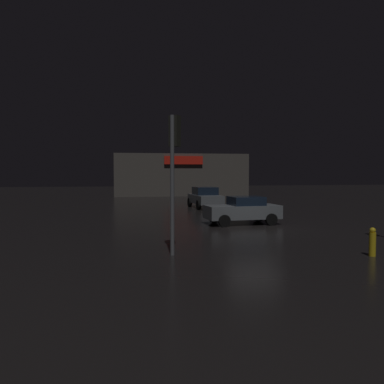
# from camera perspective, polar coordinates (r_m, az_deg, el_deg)

# --- Properties ---
(ground_plane) EXTENTS (120.00, 120.00, 0.00)m
(ground_plane) POSITION_cam_1_polar(r_m,az_deg,el_deg) (20.17, 8.46, -5.08)
(ground_plane) COLOR black
(store_building) EXTENTS (15.19, 9.98, 4.78)m
(store_building) POSITION_cam_1_polar(r_m,az_deg,el_deg) (51.12, -2.07, 2.39)
(store_building) COLOR #4C4742
(store_building) RESTS_ON ground
(traffic_signal_opposite) EXTENTS (0.41, 0.43, 4.59)m
(traffic_signal_opposite) POSITION_cam_1_polar(r_m,az_deg,el_deg) (13.77, -2.48, 5.07)
(traffic_signal_opposite) COLOR #595B60
(traffic_signal_opposite) RESTS_ON ground
(car_near) EXTENTS (3.94, 2.11, 1.45)m
(car_near) POSITION_cam_1_polar(r_m,az_deg,el_deg) (22.03, 6.97, -2.46)
(car_near) COLOR slate
(car_near) RESTS_ON ground
(car_far) EXTENTS (2.21, 4.10, 1.59)m
(car_far) POSITION_cam_1_polar(r_m,az_deg,el_deg) (31.62, 1.81, -0.71)
(car_far) COLOR slate
(car_far) RESTS_ON ground
(fire_hydrant) EXTENTS (0.22, 0.22, 0.94)m
(fire_hydrant) POSITION_cam_1_polar(r_m,az_deg,el_deg) (14.88, 23.41, -6.28)
(fire_hydrant) COLOR gold
(fire_hydrant) RESTS_ON ground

